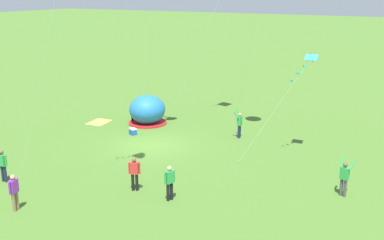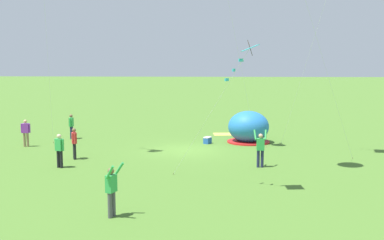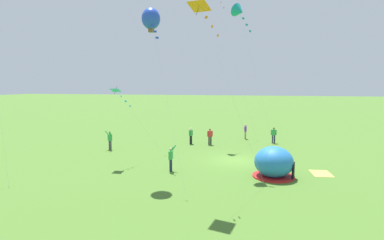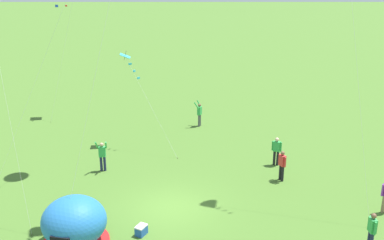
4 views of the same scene
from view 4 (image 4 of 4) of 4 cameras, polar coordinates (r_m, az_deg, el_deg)
ground_plane at (r=22.25m, az=-2.71°, el=-11.04°), size 300.00×300.00×0.00m
popup_tent at (r=19.76m, az=-14.83°, el=-12.47°), size 2.81×2.81×2.10m
cooler_box at (r=20.22m, az=-6.55°, el=-13.73°), size 0.57×0.64×0.44m
person_near_tent at (r=32.95m, az=0.84°, el=0.88°), size 0.61×0.71×1.89m
person_arms_raised at (r=26.10m, az=-11.42°, el=-4.35°), size 0.68×0.48×1.89m
person_with_toddler at (r=20.09m, az=21.77°, el=-12.82°), size 0.25×0.59×1.72m
person_center_field at (r=24.95m, az=11.26°, el=-5.51°), size 0.38×0.54×1.72m
person_watching_sky at (r=26.82m, az=10.58°, el=-3.73°), size 0.55×0.37×1.72m
kite_cyan at (r=28.84m, az=-8.19°, el=7.36°), size 3.72×3.26×6.13m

